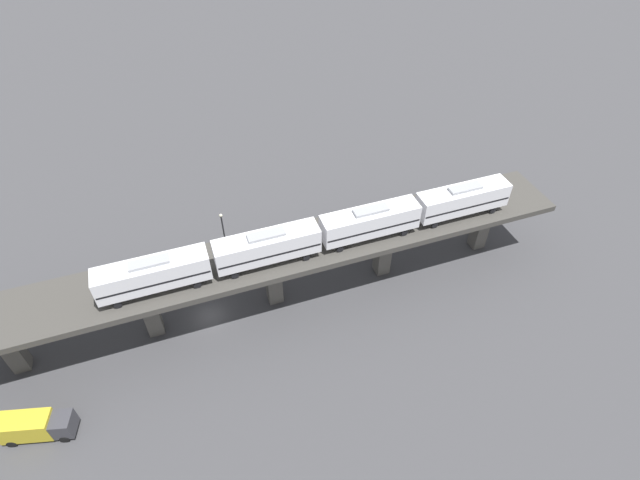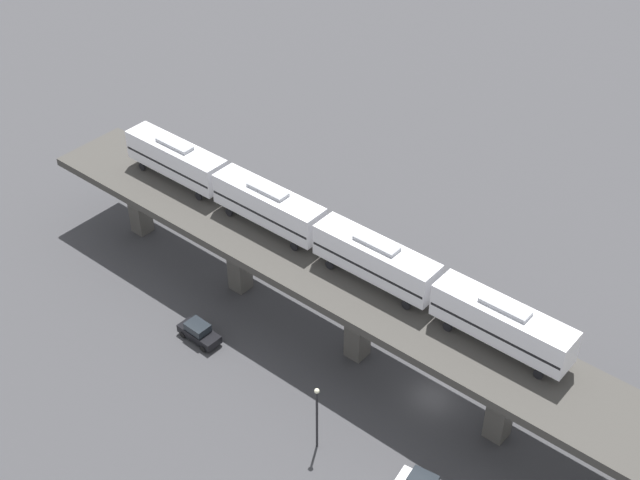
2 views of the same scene
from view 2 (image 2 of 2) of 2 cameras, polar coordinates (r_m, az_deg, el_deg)
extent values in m
plane|color=#38383A|center=(80.86, 7.20, -9.98)|extent=(400.00, 400.00, 0.00)
cube|color=#393733|center=(75.19, 7.67, -5.88)|extent=(10.32, 92.16, 0.80)
cube|color=#47443F|center=(98.22, -11.52, 2.37)|extent=(1.84, 1.84, 7.58)
cube|color=#47443F|center=(88.96, -5.21, -1.17)|extent=(1.84, 1.84, 7.58)
cube|color=#47443F|center=(81.42, 2.44, -5.42)|extent=(1.84, 1.84, 7.58)
cube|color=#47443F|center=(76.13, 11.54, -10.26)|extent=(1.84, 1.84, 7.58)
cube|color=silver|center=(91.43, -9.18, 5.16)|extent=(3.05, 12.06, 3.10)
cube|color=black|center=(91.59, -9.16, 5.01)|extent=(3.08, 11.82, 0.24)
cube|color=gray|center=(90.52, -9.29, 6.08)|extent=(1.49, 4.23, 0.36)
cylinder|color=black|center=(95.96, -10.24, 5.24)|extent=(0.24, 0.84, 0.84)
cylinder|color=black|center=(94.73, -11.31, 4.62)|extent=(0.24, 0.84, 0.84)
cylinder|color=black|center=(90.57, -6.69, 3.46)|extent=(0.24, 0.84, 0.84)
cylinder|color=black|center=(89.27, -7.77, 2.79)|extent=(0.24, 0.84, 0.84)
cube|color=silver|center=(83.73, -3.32, 2.25)|extent=(3.05, 12.06, 3.10)
cube|color=black|center=(83.90, -3.31, 2.09)|extent=(3.08, 11.82, 0.24)
cube|color=gray|center=(82.73, -3.36, 3.23)|extent=(1.49, 4.23, 0.36)
cylinder|color=black|center=(88.05, -4.77, 2.49)|extent=(0.24, 0.84, 0.84)
cylinder|color=black|center=(86.71, -5.85, 1.78)|extent=(0.24, 0.84, 0.84)
cylinder|color=black|center=(83.42, -0.59, 0.36)|extent=(0.24, 0.84, 0.84)
cylinder|color=black|center=(82.01, -1.66, -0.41)|extent=(0.24, 0.84, 0.84)
cube|color=silver|center=(77.32, 3.59, -1.22)|extent=(3.05, 12.06, 3.10)
cube|color=black|center=(77.51, 3.58, -1.39)|extent=(3.08, 11.82, 0.24)
cube|color=gray|center=(76.24, 3.64, -0.21)|extent=(1.49, 4.23, 0.36)
cylinder|color=black|center=(81.34, 1.67, -0.79)|extent=(0.24, 0.84, 0.84)
cylinder|color=black|center=(79.88, 0.61, -1.60)|extent=(0.24, 0.84, 0.84)
cylinder|color=black|center=(77.68, 6.54, -3.25)|extent=(0.24, 0.84, 0.84)
cylinder|color=black|center=(76.15, 5.52, -4.16)|extent=(0.24, 0.84, 0.84)
cube|color=silver|center=(72.55, 11.60, -5.21)|extent=(3.05, 12.06, 3.10)
cube|color=black|center=(72.75, 11.57, -5.38)|extent=(3.08, 11.82, 0.24)
cube|color=gray|center=(71.40, 11.77, -4.19)|extent=(1.49, 4.23, 0.36)
cylinder|color=black|center=(76.13, 9.14, -4.56)|extent=(0.24, 0.84, 0.84)
cylinder|color=black|center=(74.57, 8.16, -5.52)|extent=(0.24, 0.84, 0.84)
cylinder|color=black|center=(73.65, 14.68, -7.29)|extent=(0.24, 0.84, 0.84)
cylinder|color=black|center=(72.05, 13.79, -8.35)|extent=(0.24, 0.84, 0.84)
cube|color=black|center=(85.64, -7.73, -5.98)|extent=(1.83, 4.41, 0.80)
cube|color=#1E2328|center=(85.19, -7.84, -5.55)|extent=(1.66, 2.21, 0.76)
cylinder|color=black|center=(87.12, -7.93, -5.44)|extent=(0.24, 0.66, 0.66)
cylinder|color=black|center=(86.36, -8.77, -6.01)|extent=(0.24, 0.66, 0.66)
cylinder|color=black|center=(85.49, -6.64, -6.32)|extent=(0.24, 0.66, 0.66)
cylinder|color=black|center=(84.72, -7.48, -6.92)|extent=(0.24, 0.66, 0.66)
cylinder|color=black|center=(74.82, 5.92, -14.76)|extent=(0.35, 0.69, 0.66)
cylinder|color=black|center=(74.24, -0.20, -11.45)|extent=(0.20, 0.20, 6.50)
sphere|color=beige|center=(71.65, -0.20, -9.64)|extent=(0.44, 0.44, 0.44)
camera|label=1|loc=(93.54, 26.39, 28.64)|focal=28.00mm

